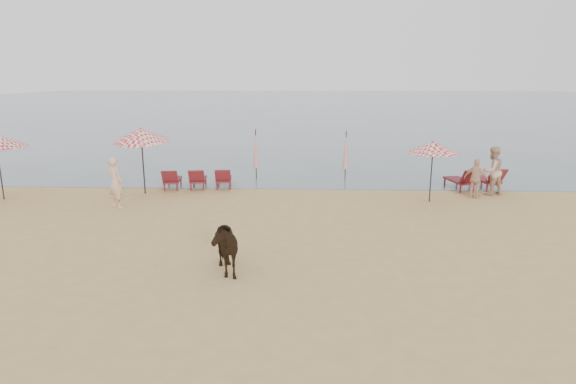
% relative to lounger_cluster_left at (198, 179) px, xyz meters
% --- Properties ---
extents(ground, '(120.00, 120.00, 0.00)m').
position_rel_lounger_cluster_left_xyz_m(ground, '(4.03, -10.07, -0.43)').
color(ground, tan).
rests_on(ground, ground).
extents(sea, '(160.00, 140.00, 0.06)m').
position_rel_lounger_cluster_left_xyz_m(sea, '(4.03, 69.93, -0.43)').
color(sea, '#51606B').
rests_on(sea, ground).
extents(lounger_cluster_left, '(3.00, 2.00, 0.62)m').
position_rel_lounger_cluster_left_xyz_m(lounger_cluster_left, '(0.00, 0.00, 0.00)').
color(lounger_cluster_left, maroon).
rests_on(lounger_cluster_left, ground).
extents(lounger_cluster_right, '(2.21, 2.15, 0.68)m').
position_rel_lounger_cluster_left_xyz_m(lounger_cluster_right, '(11.70, 0.14, 0.04)').
color(lounger_cluster_right, maroon).
rests_on(lounger_cluster_right, ground).
extents(umbrella_open_left_b, '(2.18, 2.22, 2.77)m').
position_rel_lounger_cluster_left_xyz_m(umbrella_open_left_b, '(-1.97, -0.97, 1.97)').
color(umbrella_open_left_b, black).
rests_on(umbrella_open_left_b, ground).
extents(umbrella_open_right, '(1.90, 1.90, 2.32)m').
position_rel_lounger_cluster_left_xyz_m(umbrella_open_right, '(9.31, -1.89, 1.66)').
color(umbrella_open_right, black).
rests_on(umbrella_open_right, ground).
extents(umbrella_closed_left, '(0.28, 0.28, 2.33)m').
position_rel_lounger_cluster_left_xyz_m(umbrella_closed_left, '(2.30, 1.92, 1.00)').
color(umbrella_closed_left, black).
rests_on(umbrella_closed_left, ground).
extents(umbrella_closed_right, '(0.28, 0.28, 2.28)m').
position_rel_lounger_cluster_left_xyz_m(umbrella_closed_right, '(6.39, 1.83, 0.97)').
color(umbrella_closed_right, black).
rests_on(umbrella_closed_right, ground).
extents(cow, '(1.33, 1.83, 1.41)m').
position_rel_lounger_cluster_left_xyz_m(cow, '(2.55, -8.91, 0.27)').
color(cow, black).
rests_on(cow, ground).
extents(beachgoer_left, '(0.82, 0.75, 1.88)m').
position_rel_lounger_cluster_left_xyz_m(beachgoer_left, '(-2.27, -3.14, 0.51)').
color(beachgoer_left, '#D6A286').
rests_on(beachgoer_left, ground).
extents(beachgoer_right_a, '(1.18, 1.08, 1.96)m').
position_rel_lounger_cluster_left_xyz_m(beachgoer_right_a, '(12.05, -0.65, 0.55)').
color(beachgoer_right_a, tan).
rests_on(beachgoer_right_a, ground).
extents(beachgoer_right_b, '(0.96, 0.80, 1.54)m').
position_rel_lounger_cluster_left_xyz_m(beachgoer_right_b, '(11.24, -1.21, 0.34)').
color(beachgoer_right_b, '#DDAA8A').
rests_on(beachgoer_right_b, ground).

